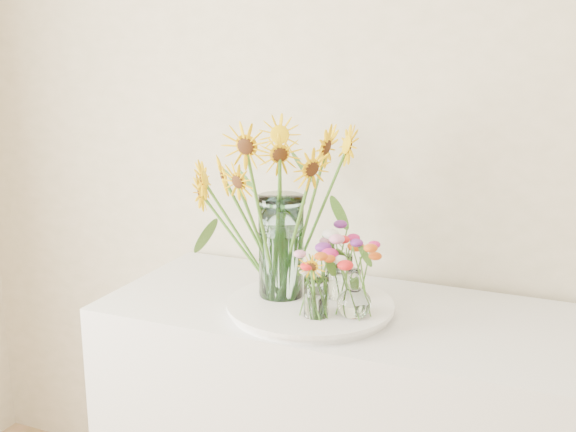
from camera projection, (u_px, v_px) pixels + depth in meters
The scene contains 9 objects.
tray at pixel (310, 308), 2.00m from camera, with size 0.44×0.44×0.03m, color white.
mason_jar at pixel (281, 247), 2.02m from camera, with size 0.13×0.13×0.30m, color #C3F1F4.
sunflower_bouquet at pixel (281, 200), 1.99m from camera, with size 0.79×0.79×0.56m, color #F8C105, non-canonical shape.
small_vase_a at pixel (316, 298), 1.89m from camera, with size 0.07×0.07×0.11m, color white.
wildflower_posy_a at pixel (316, 281), 1.88m from camera, with size 0.18×0.18×0.20m, color #C74E11, non-canonical shape.
small_vase_b at pixel (354, 293), 1.89m from camera, with size 0.09×0.09×0.13m, color white, non-canonical shape.
wildflower_posy_b at pixel (355, 277), 1.88m from camera, with size 0.19×0.19×0.22m, color #C74E11, non-canonical shape.
small_vase_c at pixel (339, 277), 2.02m from camera, with size 0.07×0.07×0.13m, color white.
wildflower_posy_c at pixel (339, 262), 2.01m from camera, with size 0.18×0.18×0.22m, color #C74E11, non-canonical shape.
Camera 1 is at (0.22, 0.11, 1.65)m, focal length 45.00 mm.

